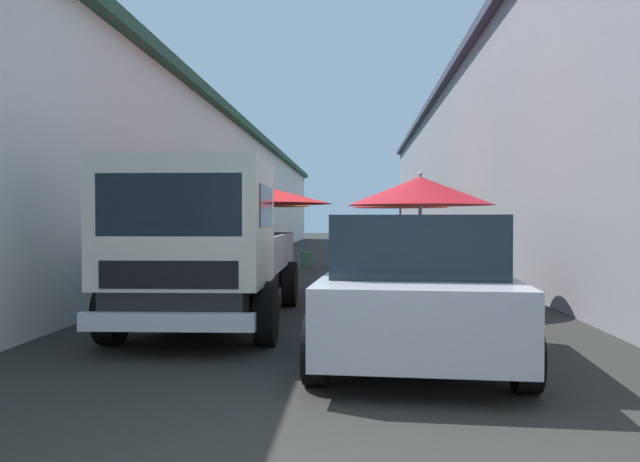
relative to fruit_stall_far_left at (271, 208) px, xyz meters
The scene contains 11 objects.
ground 2.81m from the fruit_stall_far_left, 109.10° to the right, with size 90.00×90.00×0.00m, color #282826.
building_left_whitewash 5.12m from the fruit_stall_far_left, 72.54° to the left, with size 49.80×7.50×4.63m.
building_right_concrete 9.27m from the fruit_stall_far_left, 80.40° to the right, with size 49.80×7.50×6.27m.
fruit_stall_far_left is the anchor object (origin of this frame).
fruit_stall_mid_lane 3.64m from the fruit_stall_far_left, 99.03° to the right, with size 2.59×2.59×2.28m.
fruit_stall_far_right 6.39m from the fruit_stall_far_left, behind, with size 2.87×2.87×2.12m.
fruit_stall_near_left 7.96m from the fruit_stall_far_left, 154.36° to the right, with size 2.35×2.35×2.17m.
hatchback_car 11.12m from the fruit_stall_far_left, 164.13° to the right, with size 4.01×2.13×1.45m.
delivery_truck 9.71m from the fruit_stall_far_left, behind, with size 4.96×2.06×2.08m.
vendor_by_crates 3.54m from the fruit_stall_far_left, behind, with size 0.55×0.41×1.57m.
plastic_stool 1.83m from the fruit_stall_far_left, 53.87° to the right, with size 0.30×0.30×0.43m.
Camera 1 is at (-2.74, -0.34, 1.41)m, focal length 33.75 mm.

